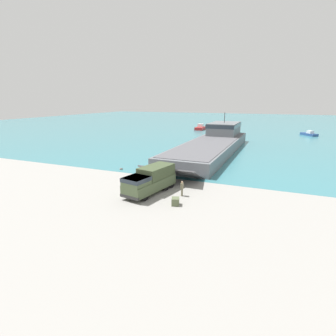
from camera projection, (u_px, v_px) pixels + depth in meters
name	position (u px, v px, depth m)	size (l,w,h in m)	color
ground_plane	(147.00, 189.00, 30.78)	(240.00, 240.00, 0.00)	gray
water_surface	(244.00, 124.00, 115.92)	(240.00, 180.00, 0.01)	teal
landing_craft	(214.00, 142.00, 54.31)	(9.45, 40.56, 7.32)	slate
military_truck	(150.00, 180.00, 29.22)	(3.77, 7.42, 2.86)	#475638
soldier_on_ramp	(182.00, 187.00, 28.32)	(0.25, 0.44, 1.68)	#6B664C
moored_boat_a	(200.00, 128.00, 91.65)	(2.79, 5.53, 2.05)	#B22323
moored_boat_b	(309.00, 134.00, 76.78)	(4.63, 5.39, 1.44)	navy
cargo_crate	(175.00, 201.00, 26.00)	(0.74, 0.88, 0.74)	#566042
shoreline_rock_a	(121.00, 169.00, 39.41)	(0.50, 0.50, 0.50)	#66605B
shoreline_rock_b	(138.00, 173.00, 37.48)	(0.81, 0.81, 0.81)	#66605B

